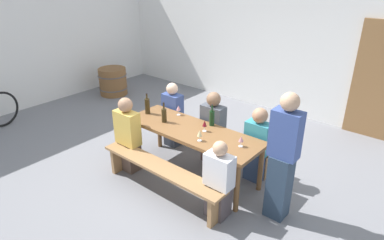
# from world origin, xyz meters

# --- Properties ---
(ground_plane) EXTENTS (24.00, 24.00, 0.00)m
(ground_plane) POSITION_xyz_m (0.00, 0.00, 0.00)
(ground_plane) COLOR slate
(back_wall) EXTENTS (14.00, 0.20, 3.20)m
(back_wall) POSITION_xyz_m (0.00, 3.23, 1.60)
(back_wall) COLOR white
(back_wall) RESTS_ON ground
(side_wall) EXTENTS (0.20, 6.86, 3.20)m
(side_wall) POSITION_xyz_m (-4.62, 0.00, 1.60)
(side_wall) COLOR white
(side_wall) RESTS_ON ground
(wooden_door) EXTENTS (0.90, 0.06, 2.10)m
(wooden_door) POSITION_xyz_m (1.71, 3.09, 1.05)
(wooden_door) COLOR olive
(wooden_door) RESTS_ON ground
(tasting_table) EXTENTS (2.13, 0.72, 0.75)m
(tasting_table) POSITION_xyz_m (0.00, 0.00, 0.67)
(tasting_table) COLOR brown
(tasting_table) RESTS_ON ground
(bench_near) EXTENTS (2.03, 0.30, 0.45)m
(bench_near) POSITION_xyz_m (0.00, -0.66, 0.36)
(bench_near) COLOR #9E7247
(bench_near) RESTS_ON ground
(bench_far) EXTENTS (2.03, 0.30, 0.45)m
(bench_far) POSITION_xyz_m (0.00, 0.66, 0.36)
(bench_far) COLOR #9E7247
(bench_far) RESTS_ON ground
(wine_bottle_0) EXTENTS (0.08, 0.08, 0.34)m
(wine_bottle_0) POSITION_xyz_m (-0.92, -0.01, 0.88)
(wine_bottle_0) COLOR #332814
(wine_bottle_0) RESTS_ON tasting_table
(wine_bottle_1) EXTENTS (0.08, 0.08, 0.33)m
(wine_bottle_1) POSITION_xyz_m (0.13, 0.30, 0.87)
(wine_bottle_1) COLOR #143319
(wine_bottle_1) RESTS_ON tasting_table
(wine_bottle_2) EXTENTS (0.08, 0.08, 0.31)m
(wine_bottle_2) POSITION_xyz_m (-0.49, -0.07, 0.86)
(wine_bottle_2) COLOR #332814
(wine_bottle_2) RESTS_ON tasting_table
(wine_glass_0) EXTENTS (0.07, 0.07, 0.16)m
(wine_glass_0) POSITION_xyz_m (-0.50, 0.26, 0.86)
(wine_glass_0) COLOR silver
(wine_glass_0) RESTS_ON tasting_table
(wine_glass_1) EXTENTS (0.07, 0.07, 0.15)m
(wine_glass_1) POSITION_xyz_m (0.81, 0.02, 0.85)
(wine_glass_1) COLOR silver
(wine_glass_1) RESTS_ON tasting_table
(wine_glass_2) EXTENTS (0.07, 0.07, 0.16)m
(wine_glass_2) POSITION_xyz_m (0.30, -0.20, 0.86)
(wine_glass_2) COLOR silver
(wine_glass_2) RESTS_ON tasting_table
(wine_glass_3) EXTENTS (0.06, 0.06, 0.17)m
(wine_glass_3) POSITION_xyz_m (0.17, 0.07, 0.87)
(wine_glass_3) COLOR silver
(wine_glass_3) RESTS_ON tasting_table
(seated_guest_near_0) EXTENTS (0.40, 0.24, 1.18)m
(seated_guest_near_0) POSITION_xyz_m (-0.83, -0.51, 0.57)
(seated_guest_near_0) COLOR brown
(seated_guest_near_0) RESTS_ON ground
(seated_guest_near_1) EXTENTS (0.35, 0.24, 1.05)m
(seated_guest_near_1) POSITION_xyz_m (0.85, -0.51, 0.50)
(seated_guest_near_1) COLOR #504547
(seated_guest_near_1) RESTS_ON ground
(seated_guest_far_0) EXTENTS (0.34, 0.24, 1.14)m
(seated_guest_far_0) POSITION_xyz_m (-0.86, 0.51, 0.55)
(seated_guest_far_0) COLOR #333844
(seated_guest_far_0) RESTS_ON ground
(seated_guest_far_1) EXTENTS (0.37, 0.24, 1.18)m
(seated_guest_far_1) POSITION_xyz_m (0.00, 0.51, 0.57)
(seated_guest_far_1) COLOR brown
(seated_guest_far_1) RESTS_ON ground
(seated_guest_far_2) EXTENTS (0.36, 0.24, 1.13)m
(seated_guest_far_2) POSITION_xyz_m (0.80, 0.51, 0.55)
(seated_guest_far_2) COLOR #32476D
(seated_guest_far_2) RESTS_ON ground
(standing_host) EXTENTS (0.34, 0.24, 1.65)m
(standing_host) POSITION_xyz_m (1.42, -0.03, 0.82)
(standing_host) COLOR #293A4E
(standing_host) RESTS_ON ground
(wine_barrel) EXTENTS (0.70, 0.70, 0.66)m
(wine_barrel) POSITION_xyz_m (-3.77, 1.47, 0.33)
(wine_barrel) COLOR brown
(wine_barrel) RESTS_ON ground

